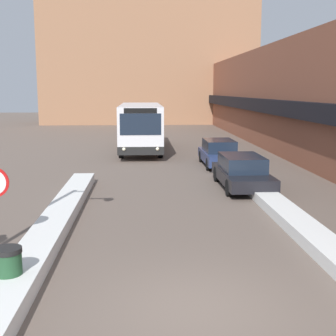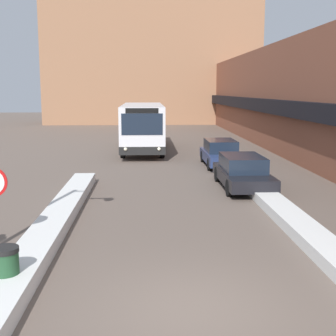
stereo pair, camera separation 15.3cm
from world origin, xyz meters
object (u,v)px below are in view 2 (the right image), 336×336
at_px(parked_car_middle, 221,153).
at_px(parked_car_front, 243,172).
at_px(trash_bin, 5,270).
at_px(city_bus, 143,126).

bearing_deg(parked_car_middle, parked_car_front, -90.00).
xyz_separation_m(parked_car_middle, trash_bin, (-6.94, -15.84, -0.24)).
bearing_deg(parked_car_middle, trash_bin, -113.65).
xyz_separation_m(parked_car_front, parked_car_middle, (0.00, 5.84, 0.01)).
bearing_deg(city_bus, parked_car_front, -71.02).
relative_size(parked_car_front, trash_bin, 5.10).
bearing_deg(parked_car_front, city_bus, 108.98).
xyz_separation_m(city_bus, parked_car_front, (4.26, -12.39, -1.00)).
bearing_deg(parked_car_front, trash_bin, -124.76).
bearing_deg(parked_car_front, parked_car_middle, 90.00).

